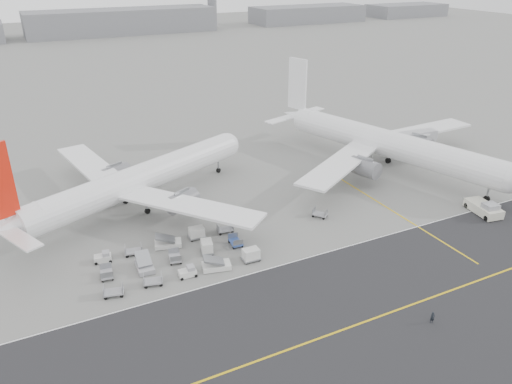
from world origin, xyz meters
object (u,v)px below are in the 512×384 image
control_tower (212,1)px  pushback_tug (484,208)px  jet_bridge (408,139)px  ground_crew_a (432,318)px  airliner_a (135,181)px  airliner_b (383,142)px

control_tower → pushback_tug: (-56.14, -268.73, -15.20)m
control_tower → jet_bridge: size_ratio=2.00×
pushback_tug → ground_crew_a: size_ratio=5.67×
jet_bridge → ground_crew_a: bearing=-122.3°
control_tower → ground_crew_a: control_tower is taller
airliner_a → ground_crew_a: 54.03m
jet_bridge → control_tower: bearing=84.7°
airliner_b → pushback_tug: airliner_b is taller
ground_crew_a → control_tower: bearing=94.3°
control_tower → pushback_tug: 274.95m
airliner_a → airliner_b: 52.38m
ground_crew_a → airliner_a: bearing=138.6°
pushback_tug → jet_bridge: size_ratio=0.58×
airliner_b → pushback_tug: size_ratio=6.21×
control_tower → jet_bridge: control_tower is taller
control_tower → airliner_a: 263.78m
control_tower → ground_crew_a: bearing=-106.7°
control_tower → airliner_b: 250.64m
airliner_a → airliner_b: (52.20, -4.35, 0.42)m
airliner_a → pushback_tug: bearing=-142.7°
airliner_b → jet_bridge: size_ratio=3.61×
airliner_a → pushback_tug: 62.34m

